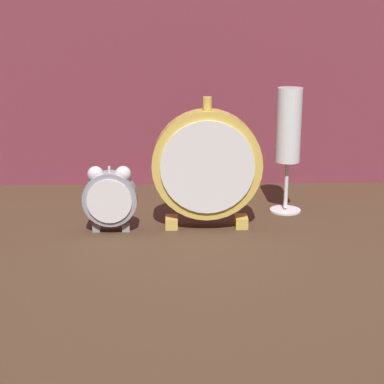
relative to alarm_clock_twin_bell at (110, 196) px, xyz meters
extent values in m
plane|color=#422D1E|center=(0.13, -0.04, -0.06)|extent=(4.00, 4.00, 0.00)
cube|color=gray|center=(-0.02, 0.00, -0.05)|extent=(0.01, 0.01, 0.01)
cube|color=gray|center=(0.02, 0.00, -0.05)|extent=(0.01, 0.01, 0.01)
cylinder|color=gray|center=(0.00, 0.00, 0.00)|extent=(0.09, 0.03, 0.09)
cylinder|color=silver|center=(0.00, -0.02, 0.00)|extent=(0.07, 0.00, 0.07)
sphere|color=silver|center=(-0.02, 0.00, 0.04)|extent=(0.03, 0.03, 0.03)
sphere|color=silver|center=(0.02, 0.00, 0.04)|extent=(0.03, 0.03, 0.03)
cylinder|color=silver|center=(0.00, 0.00, 0.04)|extent=(0.00, 0.00, 0.02)
cube|color=gold|center=(0.10, 0.02, -0.05)|extent=(0.02, 0.03, 0.02)
cube|color=gold|center=(0.21, 0.02, -0.05)|extent=(0.02, 0.03, 0.02)
cylinder|color=gold|center=(0.15, 0.02, 0.05)|extent=(0.18, 0.04, 0.18)
cylinder|color=silver|center=(0.15, 0.00, 0.05)|extent=(0.15, 0.00, 0.15)
cylinder|color=gold|center=(0.15, 0.02, 0.14)|extent=(0.01, 0.01, 0.02)
cylinder|color=silver|center=(0.30, 0.10, -0.06)|extent=(0.05, 0.05, 0.01)
cylinder|color=silver|center=(0.30, 0.10, -0.01)|extent=(0.01, 0.01, 0.08)
cylinder|color=white|center=(0.30, 0.10, 0.09)|extent=(0.04, 0.04, 0.13)
cylinder|color=beige|center=(0.30, 0.10, 0.07)|extent=(0.04, 0.04, 0.08)
camera|label=1|loc=(0.11, -0.98, 0.29)|focal=60.00mm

